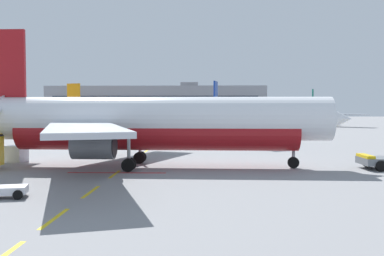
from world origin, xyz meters
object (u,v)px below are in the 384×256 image
at_px(airliner_mid_left, 311,114).
at_px(airliner_far_right, 206,118).
at_px(fuel_service_truck, 258,135).
at_px(uld_cargo_container, 17,154).
at_px(airliner_far_center, 114,112).
at_px(airliner_foreground, 150,123).

distance_m(airliner_mid_left, airliner_far_right, 52.05).
bearing_deg(airliner_mid_left, fuel_service_truck, -109.14).
height_order(fuel_service_truck, uld_cargo_container, fuel_service_truck).
relative_size(airliner_far_right, uld_cargo_container, 15.72).
bearing_deg(airliner_far_center, airliner_far_right, -61.18).
bearing_deg(uld_cargo_container, airliner_far_right, 62.07).
height_order(airliner_mid_left, fuel_service_truck, airliner_mid_left).
relative_size(airliner_mid_left, airliner_far_center, 0.87).
height_order(airliner_foreground, airliner_far_right, airliner_foreground).
height_order(airliner_far_right, fuel_service_truck, airliner_far_right).
height_order(airliner_mid_left, uld_cargo_container, airliner_mid_left).
distance_m(airliner_mid_left, airliner_far_center, 54.23).
height_order(airliner_foreground, fuel_service_truck, airliner_foreground).
bearing_deg(airliner_far_center, airliner_foreground, -76.06).
distance_m(airliner_foreground, fuel_service_truck, 22.93).
bearing_deg(airliner_foreground, fuel_service_truck, 59.07).
xyz_separation_m(airliner_far_center, fuel_service_truck, (32.72, -65.03, -2.30)).
relative_size(airliner_far_center, airliner_far_right, 1.14).
xyz_separation_m(airliner_mid_left, airliner_far_right, (-28.21, -43.74, -0.05)).
height_order(airliner_far_center, fuel_service_truck, airliner_far_center).
xyz_separation_m(airliner_far_right, uld_cargo_container, (-18.24, -34.41, -2.57)).
distance_m(airliner_mid_left, uld_cargo_container, 90.95).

